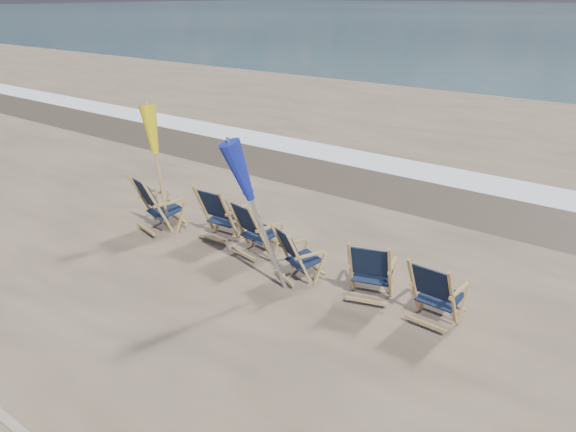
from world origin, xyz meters
name	(u,v)px	position (x,y,z in m)	size (l,w,h in m)	color
surf_foam	(445,175)	(0.00, 8.30, 0.00)	(200.00, 1.40, 0.01)	silver
wet_sand_strip	(417,192)	(0.00, 6.80, 0.00)	(200.00, 2.60, 0.00)	#42362A
beach_chair_0	(158,209)	(-2.52, 1.77, 0.54)	(0.69, 0.78, 1.08)	black
beach_chair_1	(229,218)	(-1.34, 2.30, 0.51)	(0.66, 0.74, 1.03)	black
beach_chair_2	(260,234)	(-0.49, 2.10, 0.50)	(0.64, 0.72, 1.00)	black
beach_chair_3	(299,261)	(0.50, 1.81, 0.45)	(0.57, 0.64, 0.89)	black
beach_chair_4	(390,275)	(1.78, 2.15, 0.49)	(0.62, 0.70, 0.97)	black
beach_chair_5	(452,301)	(2.71, 2.03, 0.48)	(0.62, 0.69, 0.96)	black
umbrella_yellow	(156,137)	(-2.77, 2.07, 1.73)	(0.30, 0.30, 2.26)	#A9874C
umbrella_blue	(260,172)	(0.13, 1.42, 1.81)	(0.30, 0.30, 2.34)	#A5A5AD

